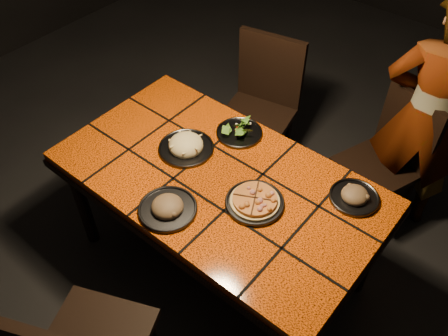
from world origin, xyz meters
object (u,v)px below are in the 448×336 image
Objects in this scene: chair_far_right at (390,154)px; diner at (428,118)px; plate_pizza at (255,201)px; plate_pasta at (186,146)px; chair_far_left at (262,100)px; dining_table at (218,187)px.

diner reaches higher than chair_far_right.
diner reaches higher than plate_pizza.
chair_far_right reaches higher than plate_pasta.
chair_far_left is 1.00m from diner.
plate_pizza is at bearing 55.87° from diner.
chair_far_right is 3.05× the size of plate_pasta.
chair_far_left is at bearing -152.20° from chair_far_right.
chair_far_right is at bearing 31.55° from diner.
plate_pasta is (0.09, -0.80, 0.22)m from chair_far_left.
diner is 5.27× the size of plate_pasta.
chair_far_right is at bearing -4.09° from chair_far_left.
diner is at bearing 71.33° from plate_pizza.
chair_far_right is 1.05m from plate_pizza.
dining_table is at bearing -98.09° from chair_far_right.
diner is at bearing 60.19° from dining_table.
chair_far_right is 0.58× the size of diner.
plate_pizza is 0.50m from plate_pasta.
plate_pizza is at bearing -68.24° from chair_far_left.
chair_far_left is 0.63× the size of diner.
plate_pasta is at bearing 172.16° from plate_pizza.
dining_table is 0.26m from plate_pizza.
dining_table is 1.24m from diner.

